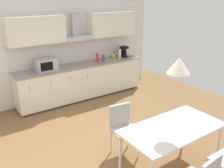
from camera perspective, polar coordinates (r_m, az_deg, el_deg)
ground_plane at (r=4.58m, az=0.64°, el=-14.71°), size 7.37×8.17×0.02m
wall_back at (r=6.35m, az=-13.94°, el=8.31°), size 5.89×0.10×2.72m
kitchen_counter at (r=6.51m, az=-6.90°, el=0.73°), size 3.37×0.66×0.90m
backsplash_tile at (r=6.58m, az=-8.42°, el=7.45°), size 3.35×0.02×0.57m
upper_wall_cabinets at (r=6.33m, az=-8.06°, el=12.72°), size 3.35×0.40×0.62m
microwave at (r=6.00m, az=-14.89°, el=4.32°), size 0.48×0.35×0.28m
coffee_maker at (r=7.07m, az=2.68°, el=7.43°), size 0.18×0.19×0.30m
bottle_yellow at (r=6.89m, az=0.40°, el=6.50°), size 0.07×0.07×0.18m
bottle_red at (r=6.54m, az=-3.36°, el=5.92°), size 0.08×0.08×0.24m
bottle_blue at (r=6.61m, az=-2.00°, el=5.90°), size 0.07×0.07×0.18m
bottle_white at (r=6.91m, az=1.78°, el=7.00°), size 0.08×0.08×0.31m
dining_table at (r=3.84m, az=13.69°, el=-10.18°), size 1.54×0.80×0.75m
chair_far_left at (r=4.22m, az=2.43°, el=-9.32°), size 0.44×0.44×0.87m
pendant_lamp at (r=3.46m, az=15.04°, el=4.10°), size 0.32×0.32×0.22m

